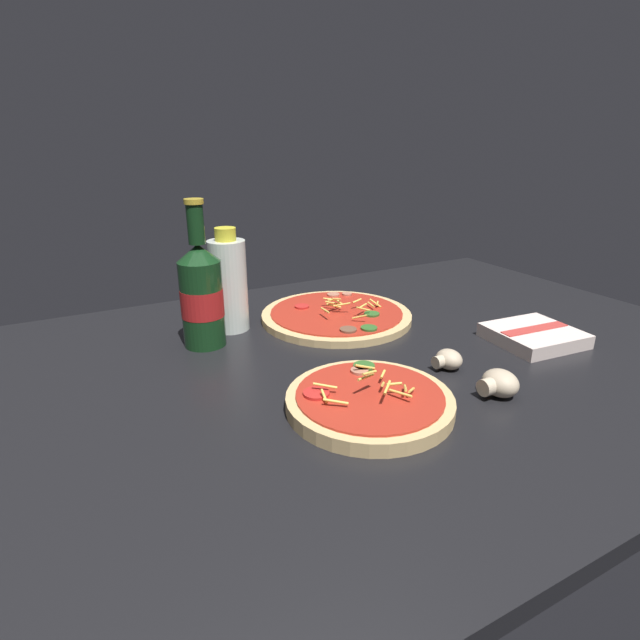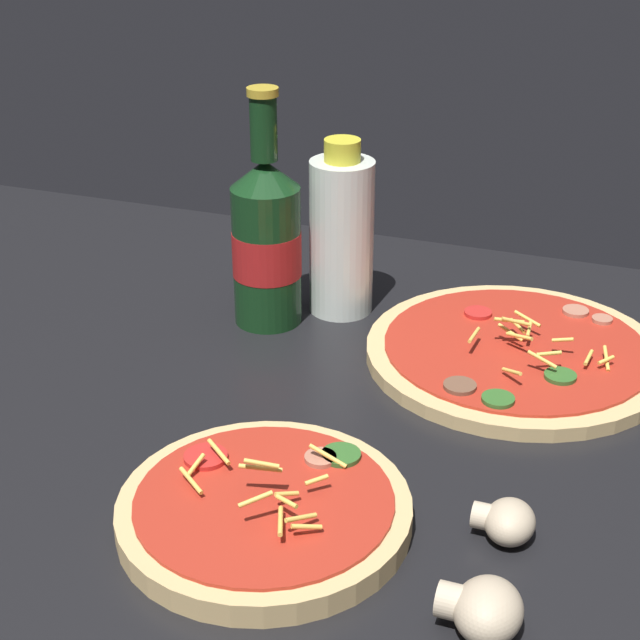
# 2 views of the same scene
# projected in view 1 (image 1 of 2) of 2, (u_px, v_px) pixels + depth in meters

# --- Properties ---
(counter_slab) EXTENTS (1.60, 0.90, 0.03)m
(counter_slab) POSITION_uv_depth(u_px,v_px,m) (289.00, 381.00, 0.77)
(counter_slab) COLOR black
(counter_slab) RESTS_ON ground
(pizza_near) EXTENTS (0.22, 0.22, 0.06)m
(pizza_near) POSITION_uv_depth(u_px,v_px,m) (369.00, 401.00, 0.66)
(pizza_near) COLOR tan
(pizza_near) RESTS_ON counter_slab
(pizza_far) EXTENTS (0.30, 0.30, 0.05)m
(pizza_far) POSITION_uv_depth(u_px,v_px,m) (337.00, 315.00, 0.99)
(pizza_far) COLOR tan
(pizza_far) RESTS_ON counter_slab
(beer_bottle) EXTENTS (0.07, 0.07, 0.25)m
(beer_bottle) POSITION_uv_depth(u_px,v_px,m) (202.00, 294.00, 0.84)
(beer_bottle) COLOR #143819
(beer_bottle) RESTS_ON counter_slab
(oil_bottle) EXTENTS (0.07, 0.07, 0.19)m
(oil_bottle) POSITION_uv_depth(u_px,v_px,m) (229.00, 284.00, 0.91)
(oil_bottle) COLOR silver
(oil_bottle) RESTS_ON counter_slab
(mushroom_left) EXTENTS (0.06, 0.05, 0.04)m
(mushroom_left) POSITION_uv_depth(u_px,v_px,m) (499.00, 383.00, 0.69)
(mushroom_left) COLOR beige
(mushroom_left) RESTS_ON counter_slab
(mushroom_right) EXTENTS (0.05, 0.04, 0.03)m
(mushroom_right) POSITION_uv_depth(u_px,v_px,m) (448.00, 360.00, 0.78)
(mushroom_right) COLOR beige
(mushroom_right) RESTS_ON counter_slab
(dish_towel) EXTENTS (0.15, 0.14, 0.03)m
(dish_towel) POSITION_uv_depth(u_px,v_px,m) (534.00, 335.00, 0.88)
(dish_towel) COLOR beige
(dish_towel) RESTS_ON counter_slab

